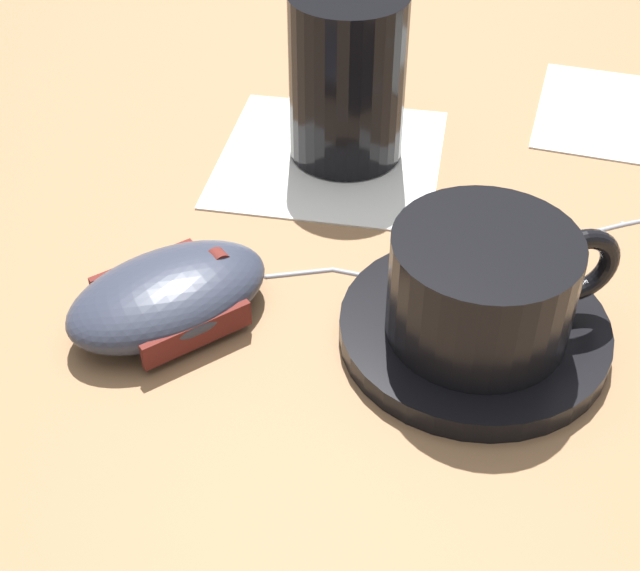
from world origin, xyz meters
The scene contains 8 objects.
ground_plane centered at (0.00, 0.00, 0.00)m, with size 3.00×3.00×0.00m, color olive.
saucer centered at (0.03, -0.12, 0.01)m, with size 0.14×0.14×0.01m, color black.
coffee_cup centered at (0.03, -0.12, 0.04)m, with size 0.11×0.09×0.06m.
computer_mouse centered at (-0.13, -0.13, 0.02)m, with size 0.13×0.13×0.03m.
mouse_cable centered at (0.04, -0.04, 0.00)m, with size 0.25×0.15×0.00m.
napkin_under_glass centered at (-0.08, 0.04, 0.00)m, with size 0.15×0.15×0.00m, color silver.
drinking_glass centered at (-0.07, 0.04, 0.06)m, with size 0.07×0.07×0.11m, color black.
napkin_spare centered at (0.12, 0.13, 0.00)m, with size 0.13×0.13×0.00m, color silver.
Camera 1 is at (0.02, -0.46, 0.32)m, focal length 50.00 mm.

